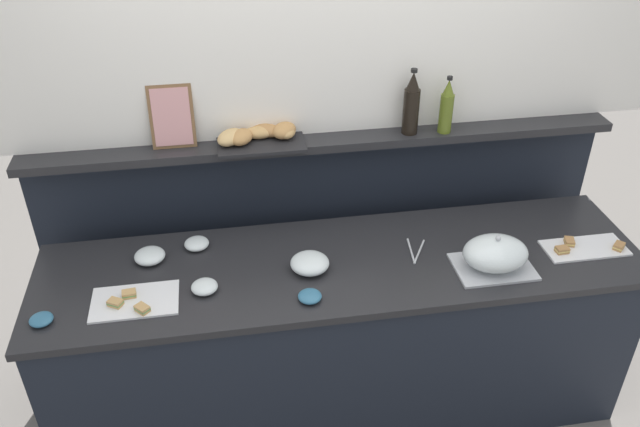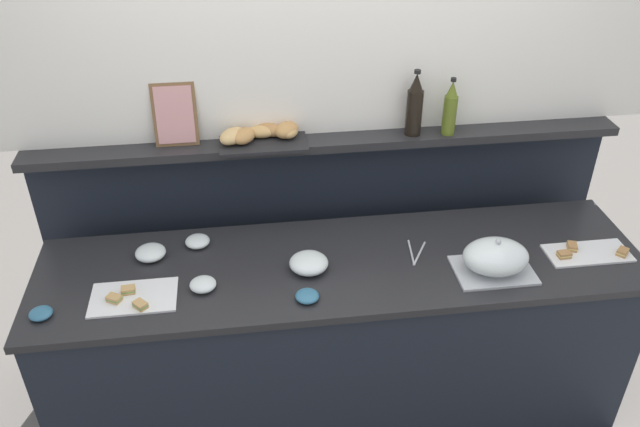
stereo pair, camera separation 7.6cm
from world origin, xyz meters
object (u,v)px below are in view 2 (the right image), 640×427
object	(u,v)px
serving_cloche	(495,258)
condiment_bowl_red	(307,296)
bread_basket	(263,135)
glass_bowl_medium	(151,253)
olive_oil_bottle	(450,109)
framed_picture	(175,115)
glass_bowl_extra	(198,242)
wine_bottle_dark	(415,106)
sandwich_platter_rear	(133,297)
condiment_bowl_dark	(41,313)
glass_bowl_large	(309,264)
sandwich_platter_side	(587,253)
serving_tongs	(415,254)
glass_bowl_small	(203,285)

from	to	relation	value
serving_cloche	condiment_bowl_red	distance (m)	0.83
bread_basket	glass_bowl_medium	bearing A→B (deg)	-150.20
serving_cloche	olive_oil_bottle	world-z (taller)	olive_oil_bottle
framed_picture	serving_cloche	bearing A→B (deg)	-25.70
glass_bowl_extra	wine_bottle_dark	world-z (taller)	wine_bottle_dark
sandwich_platter_rear	condiment_bowl_dark	world-z (taller)	sandwich_platter_rear
glass_bowl_large	framed_picture	xyz separation A→B (m)	(-0.54, 0.52, 0.50)
serving_cloche	wine_bottle_dark	world-z (taller)	wine_bottle_dark
serving_cloche	glass_bowl_medium	size ratio (longest dim) A/B	2.51
glass_bowl_extra	serving_cloche	bearing A→B (deg)	-15.97
wine_bottle_dark	bread_basket	bearing A→B (deg)	179.08
glass_bowl_medium	bread_basket	size ratio (longest dim) A/B	0.32
framed_picture	wine_bottle_dark	bearing A→B (deg)	-2.41
wine_bottle_dark	glass_bowl_extra	bearing A→B (deg)	-167.52
olive_oil_bottle	sandwich_platter_side	bearing A→B (deg)	-43.90
glass_bowl_extra	sandwich_platter_side	bearing A→B (deg)	-9.84
condiment_bowl_red	olive_oil_bottle	distance (m)	1.11
glass_bowl_large	olive_oil_bottle	distance (m)	0.98
glass_bowl_extra	serving_tongs	xyz separation A→B (m)	(0.97, -0.20, -0.02)
glass_bowl_large	bread_basket	size ratio (longest dim) A/B	0.40
sandwich_platter_side	glass_bowl_extra	distance (m)	1.76
condiment_bowl_dark	glass_bowl_extra	bearing A→B (deg)	33.85
olive_oil_bottle	framed_picture	world-z (taller)	framed_picture
serving_tongs	condiment_bowl_dark	bearing A→B (deg)	-172.61
olive_oil_bottle	serving_cloche	bearing A→B (deg)	-82.94
condiment_bowl_red	wine_bottle_dark	size ratio (longest dim) A/B	0.31
glass_bowl_extra	serving_tongs	size ratio (longest dim) A/B	0.60
sandwich_platter_rear	framed_picture	size ratio (longest dim) A/B	1.22
sandwich_platter_rear	glass_bowl_large	xyz separation A→B (m)	(0.74, 0.10, 0.02)
sandwich_platter_rear	glass_bowl_extra	distance (m)	0.43
glass_bowl_large	glass_bowl_extra	bearing A→B (deg)	153.26
serving_cloche	condiment_bowl_dark	distance (m)	1.88
sandwich_platter_side	glass_bowl_medium	xyz separation A→B (m)	(-1.94, 0.23, 0.02)
condiment_bowl_red	condiment_bowl_dark	bearing A→B (deg)	178.06
glass_bowl_small	framed_picture	world-z (taller)	framed_picture
wine_bottle_dark	sandwich_platter_side	bearing A→B (deg)	-37.14
glass_bowl_medium	serving_tongs	distance (m)	1.18
wine_bottle_dark	olive_oil_bottle	bearing A→B (deg)	-5.59
sandwich_platter_side	wine_bottle_dark	xyz separation A→B (m)	(-0.70, 0.53, 0.52)
serving_cloche	wine_bottle_dark	distance (m)	0.79
condiment_bowl_red	serving_tongs	size ratio (longest dim) A/B	0.52
sandwich_platter_side	glass_bowl_extra	size ratio (longest dim) A/B	3.36
serving_tongs	framed_picture	distance (m)	1.25
glass_bowl_small	condiment_bowl_red	size ratio (longest dim) A/B	1.14
glass_bowl_small	serving_tongs	size ratio (longest dim) A/B	0.60
glass_bowl_small	wine_bottle_dark	size ratio (longest dim) A/B	0.35
serving_cloche	serving_tongs	distance (m)	0.35
serving_tongs	wine_bottle_dark	size ratio (longest dim) A/B	0.59
sandwich_platter_side	sandwich_platter_rear	size ratio (longest dim) A/B	1.07
glass_bowl_small	wine_bottle_dark	distance (m)	1.25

